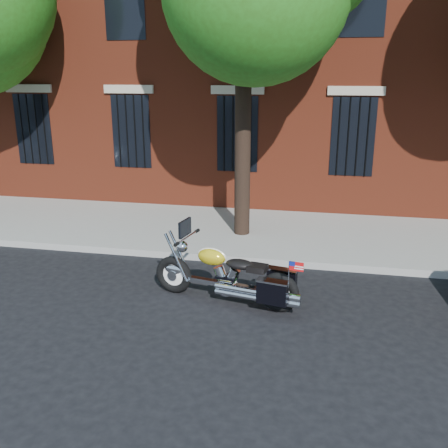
# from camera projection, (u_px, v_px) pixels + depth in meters

# --- Properties ---
(ground) EXTENTS (120.00, 120.00, 0.00)m
(ground) POSITION_uv_depth(u_px,v_px,m) (189.00, 287.00, 9.22)
(ground) COLOR black
(ground) RESTS_ON ground
(curb) EXTENTS (40.00, 0.16, 0.15)m
(curb) POSITION_uv_depth(u_px,v_px,m) (206.00, 257.00, 10.49)
(curb) COLOR gray
(curb) RESTS_ON ground
(sidewalk) EXTENTS (40.00, 3.60, 0.15)m
(sidewalk) POSITION_uv_depth(u_px,v_px,m) (224.00, 230.00, 12.25)
(sidewalk) COLOR gray
(sidewalk) RESTS_ON ground
(building) EXTENTS (26.00, 10.08, 12.00)m
(building) POSITION_uv_depth(u_px,v_px,m) (264.00, 4.00, 16.89)
(building) COLOR maroon
(building) RESTS_ON ground
(motorcycle) EXTENTS (2.65, 1.12, 1.39)m
(motorcycle) POSITION_uv_depth(u_px,v_px,m) (232.00, 278.00, 8.42)
(motorcycle) COLOR black
(motorcycle) RESTS_ON ground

